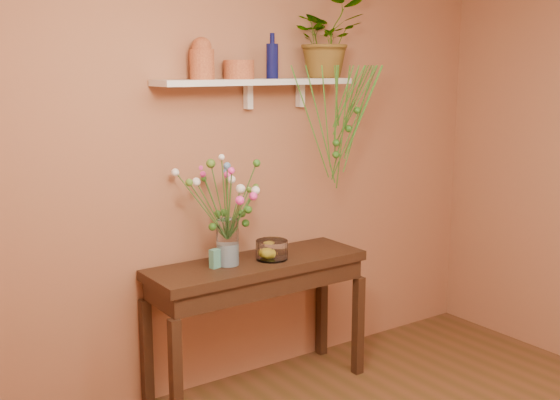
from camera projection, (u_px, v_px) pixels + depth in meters
The scene contains 13 objects.
room at pixel (503, 237), 2.73m from camera, with size 4.04×4.04×2.70m.
sideboard at pixel (257, 279), 4.25m from camera, with size 1.39×0.45×0.84m.
wall_shelf at pixel (258, 83), 4.17m from camera, with size 1.30×0.24×0.19m.
terracotta_jug at pixel (202, 59), 3.95m from camera, with size 0.16×0.16×0.24m.
terracotta_pot at pixel (239, 70), 4.09m from camera, with size 0.18×0.18×0.11m, color #C16737.
blue_bottle at pixel (272, 60), 4.17m from camera, with size 0.08×0.08×0.27m.
spider_plant at pixel (327, 38), 4.39m from camera, with size 0.45×0.39×0.50m, color #2D621B.
plant_fronds at pixel (344, 121), 4.38m from camera, with size 0.64×0.30×0.79m.
glass_vase at pixel (228, 246), 4.11m from camera, with size 0.13×0.13×0.28m.
bouquet at pixel (227, 191), 4.05m from camera, with size 0.51×0.49×0.52m.
glass_bowl at pixel (272, 251), 4.24m from camera, with size 0.20×0.20×0.12m.
lemon at pixel (269, 252), 4.25m from camera, with size 0.07×0.07×0.07m, color yellow.
carton at pixel (215, 259), 4.06m from camera, with size 0.06×0.04×0.11m, color teal.
Camera 1 is at (-2.24, -1.67, 2.02)m, focal length 44.25 mm.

